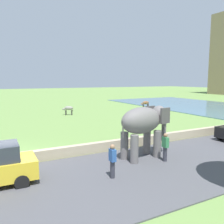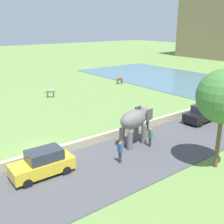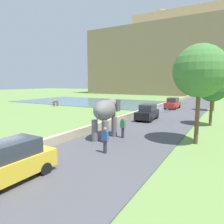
# 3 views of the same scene
# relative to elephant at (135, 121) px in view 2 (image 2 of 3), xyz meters

# --- Properties ---
(ground_plane) EXTENTS (220.00, 220.00, 0.00)m
(ground_plane) POSITION_rel_elephant_xyz_m (-3.39, -6.58, -2.04)
(ground_plane) COLOR #6B8E47
(barrier_wall) EXTENTS (0.40, 110.00, 0.64)m
(barrier_wall) POSITION_rel_elephant_xyz_m (-2.19, 11.42, -1.71)
(barrier_wall) COLOR tan
(barrier_wall) RESTS_ON ground
(lake) EXTENTS (36.00, 18.00, 0.08)m
(lake) POSITION_rel_elephant_xyz_m (-17.39, 24.38, -2.00)
(lake) COLOR slate
(lake) RESTS_ON ground
(elephant) EXTENTS (1.78, 3.56, 2.99)m
(elephant) POSITION_rel_elephant_xyz_m (0.00, 0.00, 0.00)
(elephant) COLOR slate
(elephant) RESTS_ON ground
(person_beside_elephant) EXTENTS (0.36, 0.22, 1.63)m
(person_beside_elephant) POSITION_rel_elephant_xyz_m (1.11, 0.62, -1.16)
(person_beside_elephant) COLOR #33333D
(person_beside_elephant) RESTS_ON ground
(person_trailing) EXTENTS (0.36, 0.22, 1.63)m
(person_trailing) POSITION_rel_elephant_xyz_m (1.74, -2.96, -1.16)
(person_trailing) COLOR #33333D
(person_trailing) RESTS_ON ground
(car_yellow) EXTENTS (1.86, 4.03, 1.80)m
(car_yellow) POSITION_rel_elephant_xyz_m (0.03, -7.98, -1.14)
(car_yellow) COLOR gold
(car_yellow) RESTS_ON ground
(car_black) EXTENTS (1.94, 4.07, 1.80)m
(car_black) POSITION_rel_elephant_xyz_m (0.03, 8.90, -1.14)
(car_black) COLOR black
(car_black) RESTS_ON ground
(cow_brown) EXTENTS (0.62, 1.42, 1.15)m
(cow_brown) POSITION_rel_elephant_xyz_m (-19.37, 14.03, -1.20)
(cow_brown) COLOR brown
(cow_brown) RESTS_ON ground
(cow_grey) EXTENTS (1.02, 1.35, 1.15)m
(cow_grey) POSITION_rel_elephant_xyz_m (-18.20, 1.18, -1.20)
(cow_grey) COLOR gray
(cow_grey) RESTS_ON ground
(tree_near) EXTENTS (3.55, 3.55, 6.78)m
(tree_near) POSITION_rel_elephant_xyz_m (6.14, 1.97, 2.95)
(tree_near) COLOR brown
(tree_near) RESTS_ON ground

